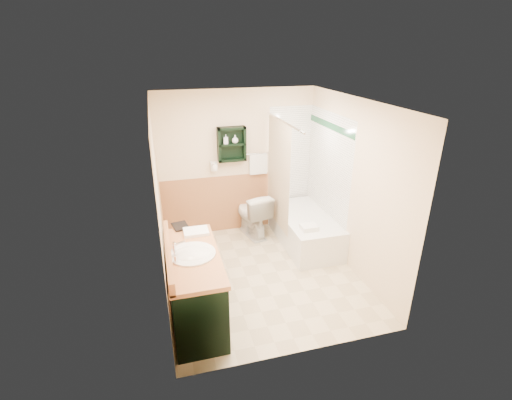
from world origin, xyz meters
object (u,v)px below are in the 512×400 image
(bathtub, at_px, (305,230))
(vanity_book, at_px, (172,220))
(vanity, at_px, (195,287))
(wall_shelf, at_px, (232,144))
(soap_bottle_b, at_px, (235,140))
(hair_dryer, at_px, (214,166))
(soap_bottle_a, at_px, (226,142))
(toilet, at_px, (252,214))

(bathtub, height_order, vanity_book, vanity_book)
(vanity, bearing_deg, wall_shelf, 66.64)
(bathtub, bearing_deg, soap_bottle_b, 142.83)
(hair_dryer, distance_m, soap_bottle_a, 0.45)
(bathtub, xyz_separation_m, soap_bottle_b, (-0.97, 0.74, 1.36))
(hair_dryer, height_order, toilet, hair_dryer)
(vanity, relative_size, soap_bottle_b, 10.57)
(bathtub, xyz_separation_m, vanity_book, (-2.08, -0.64, 0.75))
(soap_bottle_a, relative_size, soap_bottle_b, 1.15)
(vanity, bearing_deg, soap_bottle_a, 68.78)
(hair_dryer, distance_m, bathtub, 1.80)
(toilet, height_order, soap_bottle_b, soap_bottle_b)
(vanity, bearing_deg, bathtub, 34.74)
(wall_shelf, bearing_deg, soap_bottle_b, -5.18)
(bathtub, bearing_deg, vanity_book, -162.89)
(vanity, xyz_separation_m, soap_bottle_a, (0.80, 2.07, 1.16))
(soap_bottle_a, height_order, soap_bottle_b, soap_bottle_b)
(soap_bottle_a, xyz_separation_m, soap_bottle_b, (0.15, 0.00, 0.02))
(vanity, relative_size, bathtub, 0.92)
(hair_dryer, bearing_deg, soap_bottle_b, -4.83)
(hair_dryer, distance_m, vanity, 2.31)
(soap_bottle_b, bearing_deg, toilet, -43.79)
(wall_shelf, bearing_deg, hair_dryer, 175.24)
(hair_dryer, relative_size, toilet, 0.31)
(hair_dryer, bearing_deg, bathtub, -30.01)
(vanity_book, bearing_deg, hair_dryer, 50.80)
(bathtub, bearing_deg, vanity, -145.26)
(vanity_book, xyz_separation_m, soap_bottle_b, (1.12, 1.38, 0.62))
(soap_bottle_a, bearing_deg, vanity_book, -125.09)
(vanity, xyz_separation_m, bathtub, (1.92, 1.33, -0.19))
(wall_shelf, height_order, soap_bottle_a, wall_shelf)
(vanity, height_order, toilet, vanity)
(wall_shelf, distance_m, soap_bottle_b, 0.09)
(wall_shelf, xyz_separation_m, vanity, (-0.89, -2.07, -1.11))
(toilet, bearing_deg, wall_shelf, -50.10)
(wall_shelf, relative_size, soap_bottle_a, 3.67)
(hair_dryer, height_order, vanity, hair_dryer)
(toilet, distance_m, soap_bottle_b, 1.27)
(soap_bottle_a, bearing_deg, vanity, -111.22)
(wall_shelf, distance_m, vanity, 2.52)
(hair_dryer, bearing_deg, soap_bottle_a, -8.22)
(wall_shelf, height_order, bathtub, wall_shelf)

